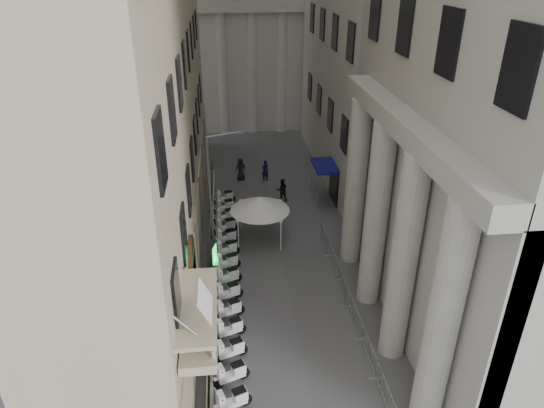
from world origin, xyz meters
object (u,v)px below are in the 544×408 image
(info_kiosk, at_px, (213,257))
(pedestrian_b, at_px, (282,190))
(security_tent, at_px, (258,203))
(street_lamp, at_px, (214,184))
(pedestrian_a, at_px, (265,170))

(info_kiosk, bearing_deg, pedestrian_b, 76.10)
(security_tent, bearing_deg, street_lamp, -162.57)
(info_kiosk, distance_m, pedestrian_a, 13.60)
(street_lamp, distance_m, info_kiosk, 4.43)
(security_tent, height_order, street_lamp, street_lamp)
(street_lamp, xyz_separation_m, pedestrian_b, (4.95, 6.18, -3.55))
(security_tent, distance_m, pedestrian_b, 6.04)
(info_kiosk, distance_m, pedestrian_b, 10.36)
(info_kiosk, xyz_separation_m, pedestrian_b, (5.21, 8.95, -0.10))
(street_lamp, xyz_separation_m, info_kiosk, (-0.25, -2.77, -3.45))
(pedestrian_b, bearing_deg, street_lamp, 48.24)
(pedestrian_b, bearing_deg, security_tent, 64.06)
(info_kiosk, relative_size, pedestrian_b, 1.10)
(security_tent, bearing_deg, info_kiosk, -129.24)
(security_tent, height_order, pedestrian_a, security_tent)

